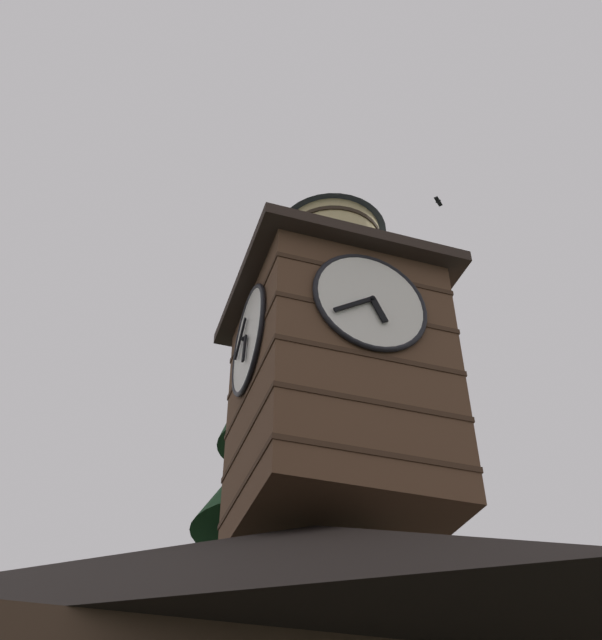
% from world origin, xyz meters
% --- Properties ---
extents(clock_tower, '(4.20, 4.20, 8.41)m').
position_xyz_m(clock_tower, '(-2.09, -0.22, 10.87)').
color(clock_tower, brown).
rests_on(clock_tower, building_main).
extents(pine_tree_behind, '(6.79, 6.79, 17.16)m').
position_xyz_m(pine_tree_behind, '(-2.33, -5.14, 7.55)').
color(pine_tree_behind, '#473323').
rests_on(pine_tree_behind, ground_plane).
extents(flying_bird_high, '(0.43, 0.40, 0.11)m').
position_xyz_m(flying_bird_high, '(-7.58, -4.14, 21.57)').
color(flying_bird_high, black).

